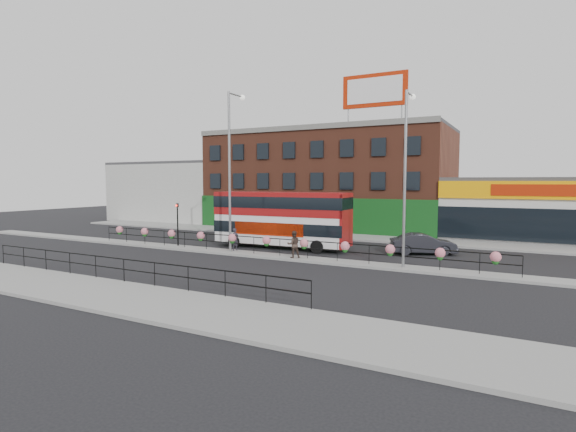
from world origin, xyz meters
The scene contains 19 objects.
ground centered at (0.00, 0.00, 0.00)m, with size 120.00×120.00×0.00m, color black.
south_pavement centered at (0.00, -12.00, 0.07)m, with size 60.00×4.00×0.15m, color gray.
north_pavement centered at (0.00, 12.00, 0.07)m, with size 60.00×4.00×0.15m, color gray.
median centered at (0.00, 0.00, 0.07)m, with size 60.00×1.60×0.15m, color gray.
yellow_line_inner centered at (0.00, -9.70, 0.01)m, with size 60.00×0.10×0.01m, color gold.
yellow_line_outer centered at (0.00, -9.88, 0.01)m, with size 60.00×0.10×0.01m, color gold.
brick_building centered at (-4.00, 19.96, 5.13)m, with size 25.00×12.21×10.30m.
supermarket centered at (16.00, 19.90, 2.65)m, with size 15.00×12.25×5.30m.
warehouse_west centered at (-24.25, 20.00, 3.65)m, with size 15.50×12.00×7.30m.
billboard centered at (2.50, 14.99, 13.18)m, with size 6.00×0.29×4.40m.
median_railing centered at (0.00, 0.00, 1.05)m, with size 30.04×0.56×1.23m.
south_railing centered at (-2.00, -10.10, 0.96)m, with size 20.04×0.05×1.12m.
double_decker_bus centered at (-0.93, 3.74, 2.56)m, with size 10.43×2.94×4.17m.
car centered at (8.91, 5.90, 0.72)m, with size 4.59×3.20×1.44m, color #25262C.
pedestrian_a centered at (-2.86, 0.50, 0.93)m, with size 0.49×0.64×1.56m, color #2A2933.
pedestrian_b centered at (2.15, -0.27, 1.01)m, with size 1.05×1.03×1.71m, color #3F3028.
lamp_column_west centered at (-2.94, 0.30, 6.62)m, with size 0.39×1.92×10.91m.
lamp_column_east centered at (9.02, 0.17, 6.00)m, with size 0.35×1.73×9.87m.
traffic_light_median centered at (-8.00, 0.39, 2.47)m, with size 0.15×0.28×3.65m.
Camera 1 is at (15.08, -25.23, 5.01)m, focal length 28.00 mm.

